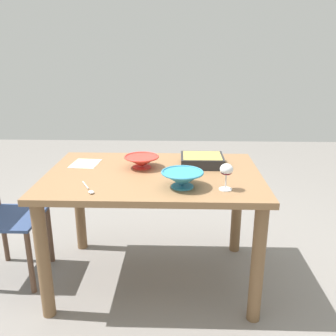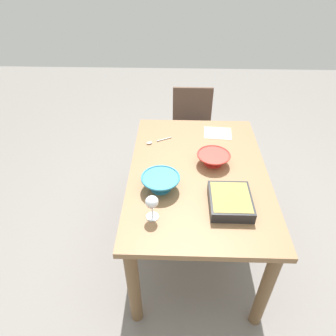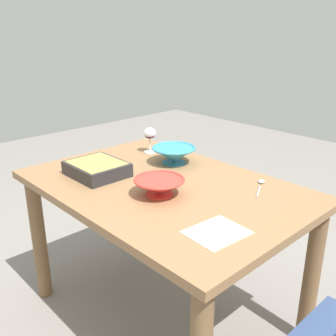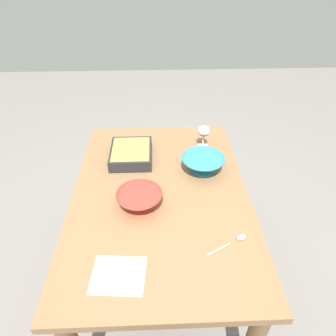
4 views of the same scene
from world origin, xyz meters
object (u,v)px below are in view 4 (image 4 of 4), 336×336
at_px(wine_glass, 204,132).
at_px(napkin, 118,275).
at_px(dining_table, 161,210).
at_px(casserole_dish, 131,153).
at_px(serving_spoon, 235,241).
at_px(small_bowl, 203,163).
at_px(mixing_bowl, 139,198).

height_order(wine_glass, napkin, wine_glass).
bearing_deg(dining_table, napkin, -20.08).
relative_size(dining_table, casserole_dish, 4.80).
relative_size(casserole_dish, serving_spoon, 1.47).
distance_m(small_bowl, serving_spoon, 0.52).
bearing_deg(serving_spoon, napkin, -73.52).
relative_size(wine_glass, serving_spoon, 0.79).
bearing_deg(wine_glass, small_bowl, -8.08).
bearing_deg(wine_glass, mixing_bowl, -36.92).
height_order(mixing_bowl, serving_spoon, mixing_bowl).
distance_m(dining_table, serving_spoon, 0.48).
relative_size(wine_glass, napkin, 0.72).
bearing_deg(napkin, mixing_bowl, 169.65).
bearing_deg(casserole_dish, napkin, -0.57).
relative_size(wine_glass, small_bowl, 0.63).
height_order(mixing_bowl, small_bowl, small_bowl).
distance_m(dining_table, mixing_bowl, 0.22).
bearing_deg(dining_table, casserole_dish, -152.18).
bearing_deg(mixing_bowl, serving_spoon, 59.73).
bearing_deg(small_bowl, mixing_bowl, -52.51).
bearing_deg(casserole_dish, small_bowl, 71.79).
distance_m(dining_table, small_bowl, 0.35).
bearing_deg(dining_table, serving_spoon, 44.09).
bearing_deg(casserole_dish, serving_spoon, 36.99).
bearing_deg(serving_spoon, dining_table, -135.91).
height_order(wine_glass, serving_spoon, wine_glass).
height_order(dining_table, small_bowl, small_bowl).
height_order(dining_table, wine_glass, wine_glass).
height_order(dining_table, serving_spoon, serving_spoon).
bearing_deg(dining_table, wine_glass, 146.67).
bearing_deg(small_bowl, casserole_dish, -108.21).
height_order(wine_glass, mixing_bowl, wine_glass).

